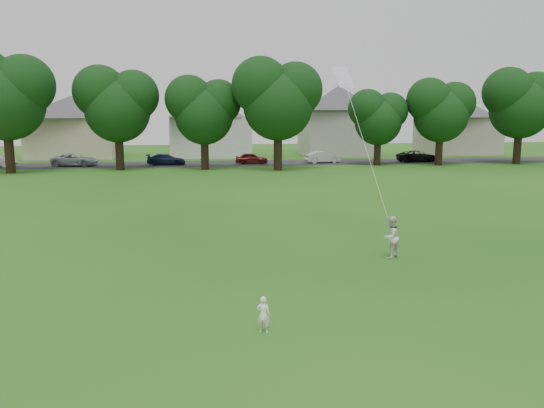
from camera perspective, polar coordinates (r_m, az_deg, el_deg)
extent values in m
plane|color=#175112|center=(14.33, -0.03, -10.45)|extent=(160.00, 160.00, 0.00)
cube|color=#2D2D30|center=(55.58, -6.30, 4.35)|extent=(90.00, 7.00, 0.01)
imported|color=white|center=(12.26, -0.94, -11.81)|extent=(0.37, 0.30, 0.86)
imported|color=silver|center=(18.81, 12.64, -3.50)|extent=(0.91, 0.87, 1.48)
plane|color=white|center=(23.00, 7.68, 13.38)|extent=(1.19, 0.95, 0.89)
cylinder|color=white|center=(20.65, 9.96, 6.25)|extent=(0.01, 0.01, 7.38)
cylinder|color=black|center=(51.19, -26.42, 5.28)|extent=(0.79, 0.79, 4.08)
cylinder|color=black|center=(50.66, -16.08, 5.62)|extent=(0.75, 0.75, 3.66)
cylinder|color=black|center=(49.49, -7.24, 5.64)|extent=(0.73, 0.73, 3.33)
cylinder|color=black|center=(48.33, 0.64, 5.98)|extent=(0.78, 0.78, 3.93)
cylinder|color=black|center=(54.48, 11.26, 5.66)|extent=(0.69, 0.69, 2.93)
cylinder|color=black|center=(55.99, 17.53, 5.72)|extent=(0.73, 0.73, 3.35)
cylinder|color=black|center=(60.44, 24.90, 5.74)|extent=(0.77, 0.77, 3.79)
imported|color=#A0A5AF|center=(55.73, -20.43, 4.47)|extent=(4.67, 2.64, 1.23)
imported|color=#121C39|center=(54.58, -11.31, 4.72)|extent=(3.94, 1.83, 1.11)
imported|color=#5C1712|center=(54.81, -2.20, 4.93)|extent=(3.47, 1.67, 1.14)
imported|color=silver|center=(56.11, 5.47, 5.05)|extent=(3.91, 1.81, 1.24)
imported|color=black|center=(59.47, 15.36, 4.99)|extent=(4.36, 2.07, 1.20)
cube|color=beige|center=(66.88, -20.59, 6.65)|extent=(9.68, 6.67, 4.66)
pyramid|color=#4A474C|center=(66.87, -20.84, 10.84)|extent=(13.97, 13.97, 2.56)
cube|color=silver|center=(65.41, -6.66, 7.18)|extent=(9.50, 7.04, 4.75)
pyramid|color=#4A474C|center=(65.41, -6.75, 11.55)|extent=(13.70, 13.70, 2.61)
cube|color=#B7B1A4|center=(67.79, 7.10, 7.60)|extent=(8.88, 7.50, 5.58)
pyramid|color=#4A474C|center=(67.86, 7.20, 12.54)|extent=(12.81, 12.81, 3.07)
cube|color=#B9AB99|center=(73.67, 19.27, 6.95)|extent=(9.20, 6.96, 4.72)
pyramid|color=#4A474C|center=(73.67, 19.48, 10.81)|extent=(13.27, 13.27, 2.60)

